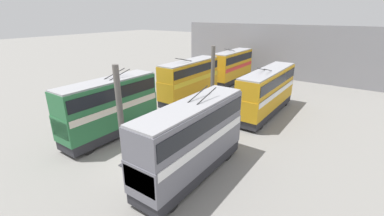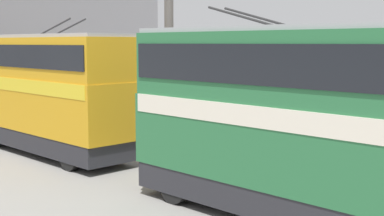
% 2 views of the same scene
% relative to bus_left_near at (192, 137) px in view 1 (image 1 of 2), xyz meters
% --- Properties ---
extents(ground_plane, '(240.00, 240.00, 0.00)m').
position_rel_bus_left_near_xyz_m(ground_plane, '(-1.55, 4.75, -3.00)').
color(ground_plane, gray).
extents(depot_back_wall, '(0.50, 36.00, 8.95)m').
position_rel_bus_left_near_xyz_m(depot_back_wall, '(32.30, 4.75, 1.47)').
color(depot_back_wall, gray).
rests_on(depot_back_wall, ground_plane).
extents(support_column_near, '(0.74, 0.74, 7.55)m').
position_rel_bus_left_near_xyz_m(support_column_near, '(-1.84, 4.75, 0.65)').
color(support_column_near, '#605B56').
rests_on(support_column_near, ground_plane).
extents(support_column_far, '(0.74, 0.74, 7.55)m').
position_rel_bus_left_near_xyz_m(support_column_far, '(10.54, 4.75, 0.65)').
color(support_column_far, '#605B56').
rests_on(support_column_far, ground_plane).
extents(bus_left_near, '(9.70, 2.54, 5.90)m').
position_rel_bus_left_near_xyz_m(bus_left_near, '(0.00, 0.00, 0.00)').
color(bus_left_near, black).
rests_on(bus_left_near, ground_plane).
extents(bus_left_far, '(11.38, 2.54, 5.63)m').
position_rel_bus_left_near_xyz_m(bus_left_far, '(14.21, 0.00, -0.15)').
color(bus_left_far, black).
rests_on(bus_left_far, ground_plane).
extents(bus_right_near, '(9.36, 2.54, 5.92)m').
position_rel_bus_left_near_xyz_m(bus_right_near, '(0.82, 9.50, 0.01)').
color(bus_right_near, black).
rests_on(bus_right_near, ground_plane).
extents(bus_right_mid, '(9.60, 2.54, 5.83)m').
position_rel_bus_left_near_xyz_m(bus_right_mid, '(13.02, 9.50, -0.03)').
color(bus_right_mid, black).
rests_on(bus_right_mid, ground_plane).
extents(bus_right_far, '(9.51, 2.54, 5.67)m').
position_rel_bus_left_near_xyz_m(bus_right_far, '(24.77, 9.50, -0.14)').
color(bus_right_far, black).
rests_on(bus_right_far, ground_plane).
extents(person_aisle_midway, '(0.34, 0.47, 1.75)m').
position_rel_bus_left_near_xyz_m(person_aisle_midway, '(6.08, 4.88, -2.07)').
color(person_aisle_midway, '#2D2D33').
rests_on(person_aisle_midway, ground_plane).
extents(person_by_right_row, '(0.42, 0.24, 1.63)m').
position_rel_bus_left_near_xyz_m(person_by_right_row, '(1.70, 7.07, -2.14)').
color(person_by_right_row, '#2D2D33').
rests_on(person_by_right_row, ground_plane).
extents(person_by_left_row, '(0.27, 0.44, 1.69)m').
position_rel_bus_left_near_xyz_m(person_by_left_row, '(-2.47, 2.13, -2.11)').
color(person_by_left_row, '#384251').
rests_on(person_by_left_row, ground_plane).
extents(oil_drum, '(0.66, 0.66, 0.87)m').
position_rel_bus_left_near_xyz_m(oil_drum, '(6.80, 7.08, -2.57)').
color(oil_drum, '#424C56').
rests_on(oil_drum, ground_plane).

